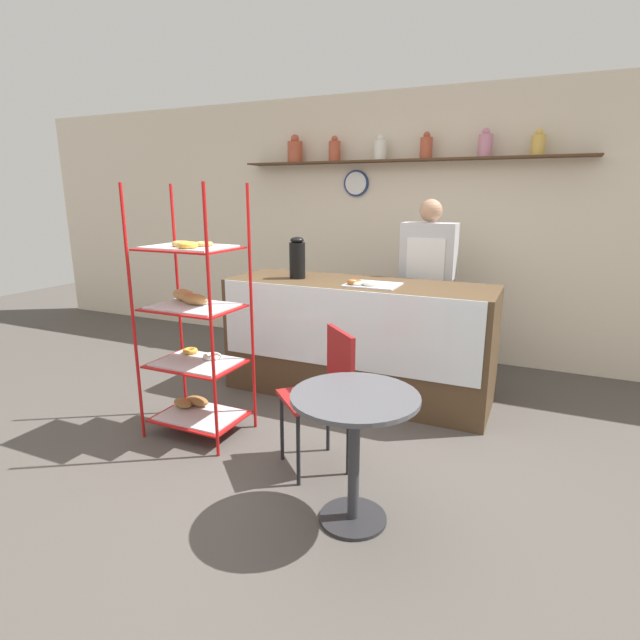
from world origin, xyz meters
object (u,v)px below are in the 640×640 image
object	(u,v)px
cafe_chair	(327,385)
coffee_carafe	(297,258)
pastry_rack	(194,332)
cafe_table	(354,428)
person_worker	(427,284)
donut_tray_counter	(367,284)

from	to	relation	value
cafe_chair	coffee_carafe	size ratio (longest dim) A/B	2.49
pastry_rack	cafe_table	world-z (taller)	pastry_rack
coffee_carafe	pastry_rack	bearing A→B (deg)	-102.31
person_worker	cafe_chair	bearing A→B (deg)	-95.87
person_worker	coffee_carafe	size ratio (longest dim) A/B	4.64
pastry_rack	coffee_carafe	xyz separation A→B (m)	(0.24, 1.12, 0.40)
person_worker	donut_tray_counter	size ratio (longest dim) A/B	3.96
pastry_rack	coffee_carafe	distance (m)	1.21
cafe_table	coffee_carafe	world-z (taller)	coffee_carafe
pastry_rack	donut_tray_counter	world-z (taller)	pastry_rack
cafe_table	person_worker	bearing A→B (deg)	94.26
person_worker	cafe_chair	distance (m)	1.87
pastry_rack	donut_tray_counter	xyz separation A→B (m)	(0.92, 1.02, 0.24)
pastry_rack	donut_tray_counter	bearing A→B (deg)	48.06
cafe_chair	donut_tray_counter	distance (m)	1.16
cafe_table	coffee_carafe	size ratio (longest dim) A/B	2.02
cafe_chair	person_worker	bearing A→B (deg)	127.95
pastry_rack	cafe_chair	xyz separation A→B (m)	(1.04, -0.04, -0.21)
pastry_rack	coffee_carafe	world-z (taller)	pastry_rack
cafe_table	coffee_carafe	bearing A→B (deg)	125.37
cafe_chair	donut_tray_counter	bearing A→B (deg)	140.25
person_worker	coffee_carafe	bearing A→B (deg)	-145.62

